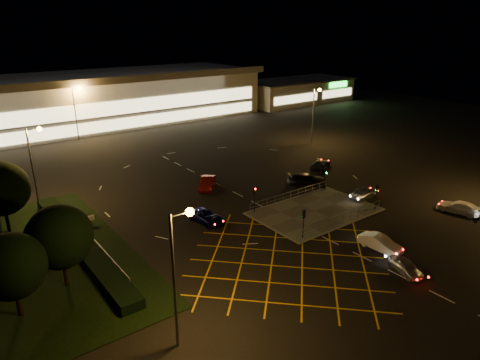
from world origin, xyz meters
TOP-DOWN VIEW (x-y plane):
  - ground at (0.00, 0.00)m, footprint 180.00×180.00m
  - pedestrian_island at (2.00, -2.00)m, footprint 14.00×9.00m
  - grass_verge at (-28.00, 6.00)m, footprint 18.00×30.00m
  - hedge at (-23.00, 6.00)m, footprint 2.00×26.00m
  - supermarket at (0.00, 61.95)m, footprint 72.00×26.50m
  - retail_unit_a at (46.00, 53.97)m, footprint 18.80×14.80m
  - retail_unit_b at (62.00, 53.96)m, footprint 14.80×14.80m
  - streetlight_sw at (-21.56, -12.00)m, footprint 1.78×0.56m
  - streetlight_nw at (-23.56, 18.00)m, footprint 1.78×0.56m
  - streetlight_ne at (24.44, 20.00)m, footprint 1.78×0.56m
  - streetlight_far_left at (-9.56, 48.00)m, footprint 1.78×0.56m
  - streetlight_far_right at (30.44, 50.00)m, footprint 1.78×0.56m
  - signal_sw at (-4.00, -5.99)m, footprint 0.28×0.30m
  - signal_se at (8.00, -5.99)m, footprint 0.28×0.30m
  - signal_nw at (-4.00, 1.99)m, footprint 0.28×0.30m
  - signal_ne at (8.00, 1.99)m, footprint 0.28×0.30m
  - tree_a at (-30.00, -2.00)m, footprint 5.04×5.04m
  - tree_c at (-28.00, 14.00)m, footprint 5.76×5.76m
  - tree_e at (-26.00, 0.00)m, footprint 5.40×5.40m
  - car_near_silver at (-1.21, -16.13)m, footprint 2.50×3.89m
  - car_queue_white at (0.48, -12.15)m, footprint 1.72×4.42m
  - car_left_blue at (-9.82, 3.24)m, footprint 2.75×5.03m
  - car_far_dkgrey at (7.76, 5.05)m, footprint 5.68×4.72m
  - car_right_silver at (10.06, -2.83)m, footprint 4.39×1.87m
  - car_circ_red at (-4.05, 12.10)m, footprint 4.40×4.66m
  - car_east_grey at (14.70, 8.94)m, footprint 5.08×3.96m
  - car_approach_white at (15.32, -12.35)m, footprint 2.91×5.19m

SIDE VIEW (x-z plane):
  - ground at x=0.00m, z-range 0.00..0.00m
  - grass_verge at x=-28.00m, z-range 0.00..0.08m
  - pedestrian_island at x=2.00m, z-range 0.00..0.12m
  - hedge at x=-23.00m, z-range 0.00..1.00m
  - car_near_silver at x=-1.21m, z-range 0.00..1.23m
  - car_east_grey at x=14.70m, z-range 0.00..1.28m
  - car_left_blue at x=-9.82m, z-range 0.00..1.34m
  - car_approach_white at x=15.32m, z-range 0.00..1.42m
  - car_queue_white at x=0.48m, z-range 0.00..1.44m
  - car_right_silver at x=10.06m, z-range 0.00..1.48m
  - car_far_dkgrey at x=7.76m, z-range 0.00..1.55m
  - car_circ_red at x=-4.05m, z-range 0.00..1.57m
  - signal_sw at x=-4.00m, z-range 0.79..3.94m
  - signal_se at x=8.00m, z-range 0.79..3.94m
  - signal_nw at x=-4.00m, z-range 0.79..3.94m
  - signal_ne at x=8.00m, z-range 0.79..3.94m
  - retail_unit_a at x=46.00m, z-range 0.04..6.39m
  - retail_unit_b at x=62.00m, z-range 0.05..6.40m
  - tree_a at x=-30.00m, z-range 0.90..7.76m
  - tree_e at x=-26.00m, z-range 0.97..8.32m
  - tree_c at x=-28.00m, z-range 1.03..8.87m
  - supermarket at x=0.00m, z-range 0.06..10.56m
  - streetlight_sw at x=-21.56m, z-range 1.55..11.58m
  - streetlight_nw at x=-23.56m, z-range 1.55..11.58m
  - streetlight_ne at x=24.44m, z-range 1.55..11.58m
  - streetlight_far_left at x=-9.56m, z-range 1.55..11.58m
  - streetlight_far_right at x=30.44m, z-range 1.55..11.58m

